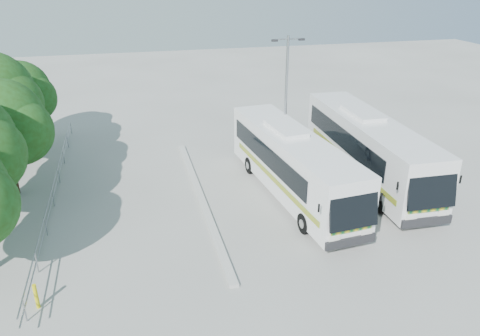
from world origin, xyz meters
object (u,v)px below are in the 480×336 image
object	(u,v)px
tree_far_c	(3,121)
tree_far_e	(21,91)
coach_main	(292,163)
bollard	(36,296)
coach_adjacent	(368,147)
lamppost	(286,98)

from	to	relation	value
tree_far_c	tree_far_e	size ratio (longest dim) A/B	1.10
coach_main	bollard	world-z (taller)	coach_main
coach_adjacent	bollard	size ratio (longest dim) A/B	12.63
coach_main	lamppost	world-z (taller)	lamppost
tree_far_c	tree_far_e	xyz separation A→B (m)	(-0.51, 8.20, -0.37)
coach_main	bollard	xyz separation A→B (m)	(-12.39, -6.61, -1.37)
coach_adjacent	bollard	bearing A→B (deg)	-154.62
coach_adjacent	lamppost	world-z (taller)	lamppost
coach_main	tree_far_c	bearing A→B (deg)	160.23
tree_far_e	lamppost	distance (m)	18.15
bollard	coach_adjacent	bearing A→B (deg)	23.60
tree_far_c	bollard	size ratio (longest dim) A/B	6.23
coach_main	tree_far_e	bearing A→B (deg)	136.57
tree_far_c	tree_far_e	distance (m)	8.22
lamppost	tree_far_c	bearing A→B (deg)	179.31
tree_far_c	lamppost	distance (m)	15.66
tree_far_c	bollard	xyz separation A→B (m)	(2.42, -10.43, -3.74)
lamppost	bollard	bearing A→B (deg)	-142.46
coach_main	coach_adjacent	distance (m)	5.15
tree_far_e	coach_adjacent	bearing A→B (deg)	-28.37
tree_far_c	lamppost	bearing A→B (deg)	-0.06
bollard	lamppost	bearing A→B (deg)	38.17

